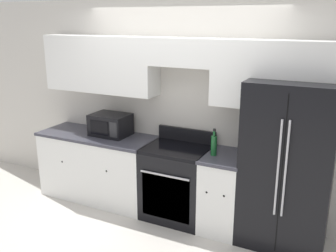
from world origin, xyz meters
TOP-DOWN VIEW (x-y plane):
  - ground_plane at (0.00, 0.00)m, footprint 12.00×12.00m
  - wall_back at (-0.01, 0.59)m, footprint 8.00×0.39m
  - lower_cabinets_left at (-1.04, 0.31)m, footprint 1.59×0.64m
  - lower_cabinets_right at (0.72, 0.31)m, footprint 0.46×0.64m
  - oven_range at (0.12, 0.31)m, footprint 0.76×0.65m
  - refrigerator at (1.38, 0.38)m, footprint 0.89×0.80m
  - microwave at (-0.87, 0.38)m, footprint 0.49×0.37m
  - bottle at (0.59, 0.26)m, footprint 0.07×0.07m

SIDE VIEW (x-z plane):
  - ground_plane at x=0.00m, z-range 0.00..0.00m
  - lower_cabinets_left at x=-1.04m, z-range 0.00..0.90m
  - lower_cabinets_right at x=0.72m, z-range 0.00..0.90m
  - oven_range at x=0.12m, z-range -0.07..0.98m
  - refrigerator at x=1.38m, z-range 0.00..1.78m
  - bottle at x=0.59m, z-range 0.86..1.17m
  - microwave at x=-0.87m, z-range 0.90..1.18m
  - wall_back at x=-0.01m, z-range 0.20..2.80m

